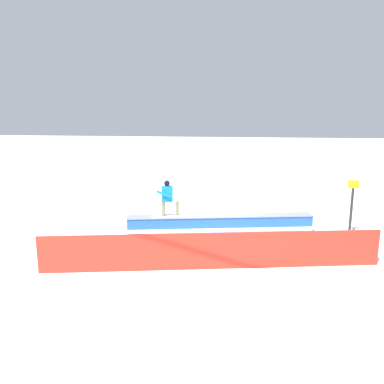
% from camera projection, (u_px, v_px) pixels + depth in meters
% --- Properties ---
extents(ground_plane, '(120.00, 120.00, 0.00)m').
position_uv_depth(ground_plane, '(220.00, 232.00, 15.07)').
color(ground_plane, white).
extents(grind_box, '(7.23, 2.03, 0.70)m').
position_uv_depth(grind_box, '(220.00, 224.00, 15.00)').
color(grind_box, blue).
rests_on(grind_box, ground_plane).
extents(snowboarder, '(1.46, 0.87, 1.41)m').
position_uv_depth(snowboarder, '(168.00, 197.00, 14.63)').
color(snowboarder, silver).
rests_on(snowboarder, grind_box).
extents(safety_fence, '(10.11, 2.11, 1.13)m').
position_uv_depth(safety_fence, '(213.00, 251.00, 11.41)').
color(safety_fence, red).
rests_on(safety_fence, ground_plane).
extents(trail_marker, '(0.40, 0.10, 2.16)m').
position_uv_depth(trail_marker, '(352.00, 206.00, 14.44)').
color(trail_marker, '#262628').
rests_on(trail_marker, ground_plane).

